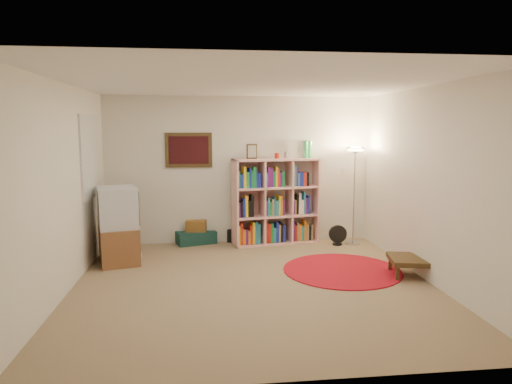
{
  "coord_description": "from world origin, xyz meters",
  "views": [
    {
      "loc": [
        -0.6,
        -5.51,
        1.96
      ],
      "look_at": [
        0.1,
        0.6,
        1.1
      ],
      "focal_mm": 32.0,
      "sensor_mm": 36.0,
      "label": 1
    }
  ],
  "objects_px": {
    "bookshelf": "(274,203)",
    "floor_lamp": "(355,164)",
    "floor_fan": "(338,235)",
    "tv_stand": "(119,226)",
    "suitcase": "(196,237)",
    "side_table": "(411,260)"
  },
  "relations": [
    {
      "from": "suitcase",
      "to": "side_table",
      "type": "height_order",
      "value": "side_table"
    },
    {
      "from": "floor_fan",
      "to": "tv_stand",
      "type": "xyz_separation_m",
      "value": [
        -3.49,
        -0.58,
        0.36
      ]
    },
    {
      "from": "bookshelf",
      "to": "floor_lamp",
      "type": "distance_m",
      "value": 1.5
    },
    {
      "from": "bookshelf",
      "to": "floor_fan",
      "type": "relative_size",
      "value": 5.07
    },
    {
      "from": "floor_lamp",
      "to": "side_table",
      "type": "relative_size",
      "value": 2.55
    },
    {
      "from": "tv_stand",
      "to": "bookshelf",
      "type": "bearing_deg",
      "value": 3.96
    },
    {
      "from": "bookshelf",
      "to": "side_table",
      "type": "bearing_deg",
      "value": -61.42
    },
    {
      "from": "bookshelf",
      "to": "floor_lamp",
      "type": "height_order",
      "value": "bookshelf"
    },
    {
      "from": "bookshelf",
      "to": "suitcase",
      "type": "height_order",
      "value": "bookshelf"
    },
    {
      "from": "floor_lamp",
      "to": "bookshelf",
      "type": "bearing_deg",
      "value": 170.88
    },
    {
      "from": "floor_lamp",
      "to": "floor_fan",
      "type": "height_order",
      "value": "floor_lamp"
    },
    {
      "from": "floor_fan",
      "to": "side_table",
      "type": "bearing_deg",
      "value": -72.56
    },
    {
      "from": "floor_lamp",
      "to": "tv_stand",
      "type": "bearing_deg",
      "value": -170.5
    },
    {
      "from": "tv_stand",
      "to": "side_table",
      "type": "bearing_deg",
      "value": -30.63
    },
    {
      "from": "bookshelf",
      "to": "floor_fan",
      "type": "height_order",
      "value": "bookshelf"
    },
    {
      "from": "tv_stand",
      "to": "suitcase",
      "type": "relative_size",
      "value": 1.5
    },
    {
      "from": "tv_stand",
      "to": "side_table",
      "type": "distance_m",
      "value": 4.15
    },
    {
      "from": "floor_fan",
      "to": "tv_stand",
      "type": "distance_m",
      "value": 3.55
    },
    {
      "from": "floor_lamp",
      "to": "suitcase",
      "type": "xyz_separation_m",
      "value": [
        -2.67,
        0.37,
        -1.27
      ]
    },
    {
      "from": "bookshelf",
      "to": "side_table",
      "type": "relative_size",
      "value": 2.69
    },
    {
      "from": "side_table",
      "to": "floor_lamp",
      "type": "bearing_deg",
      "value": 97.27
    },
    {
      "from": "tv_stand",
      "to": "suitcase",
      "type": "height_order",
      "value": "tv_stand"
    }
  ]
}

